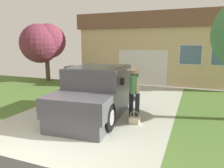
{
  "coord_description": "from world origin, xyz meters",
  "views": [
    {
      "loc": [
        3.11,
        -3.13,
        2.44
      ],
      "look_at": [
        0.45,
        3.64,
        1.05
      ],
      "focal_mm": 34.14,
      "sensor_mm": 36.0,
      "label": 1
    }
  ],
  "objects_px": {
    "handbag": "(135,120)",
    "house_with_garage": "(170,48)",
    "person_with_hat": "(134,89)",
    "neighbor_tree": "(43,43)",
    "wheeled_trash_bin": "(72,75)",
    "pickup_truck": "(100,92)"
  },
  "relations": [
    {
      "from": "person_with_hat",
      "to": "handbag",
      "type": "height_order",
      "value": "person_with_hat"
    },
    {
      "from": "neighbor_tree",
      "to": "wheeled_trash_bin",
      "type": "bearing_deg",
      "value": -14.26
    },
    {
      "from": "neighbor_tree",
      "to": "wheeled_trash_bin",
      "type": "relative_size",
      "value": 3.25
    },
    {
      "from": "wheeled_trash_bin",
      "to": "house_with_garage",
      "type": "bearing_deg",
      "value": 44.82
    },
    {
      "from": "house_with_garage",
      "to": "neighbor_tree",
      "type": "bearing_deg",
      "value": -150.05
    },
    {
      "from": "handbag",
      "to": "wheeled_trash_bin",
      "type": "distance_m",
      "value": 6.84
    },
    {
      "from": "pickup_truck",
      "to": "handbag",
      "type": "distance_m",
      "value": 1.76
    },
    {
      "from": "person_with_hat",
      "to": "house_with_garage",
      "type": "xyz_separation_m",
      "value": [
        -0.0,
        9.21,
        1.12
      ]
    },
    {
      "from": "person_with_hat",
      "to": "house_with_garage",
      "type": "height_order",
      "value": "house_with_garage"
    },
    {
      "from": "wheeled_trash_bin",
      "to": "pickup_truck",
      "type": "bearing_deg",
      "value": -47.59
    },
    {
      "from": "person_with_hat",
      "to": "wheeled_trash_bin",
      "type": "xyz_separation_m",
      "value": [
        -4.95,
        4.3,
        -0.42
      ]
    },
    {
      "from": "neighbor_tree",
      "to": "wheeled_trash_bin",
      "type": "xyz_separation_m",
      "value": [
        2.49,
        -0.63,
        -1.86
      ]
    },
    {
      "from": "pickup_truck",
      "to": "house_with_garage",
      "type": "xyz_separation_m",
      "value": [
        1.39,
        8.81,
        1.41
      ]
    },
    {
      "from": "wheeled_trash_bin",
      "to": "person_with_hat",
      "type": "bearing_deg",
      "value": -41.0
    },
    {
      "from": "pickup_truck",
      "to": "house_with_garage",
      "type": "distance_m",
      "value": 9.03
    },
    {
      "from": "person_with_hat",
      "to": "neighbor_tree",
      "type": "height_order",
      "value": "neighbor_tree"
    },
    {
      "from": "house_with_garage",
      "to": "wheeled_trash_bin",
      "type": "distance_m",
      "value": 7.14
    },
    {
      "from": "handbag",
      "to": "person_with_hat",
      "type": "bearing_deg",
      "value": 109.32
    },
    {
      "from": "person_with_hat",
      "to": "neighbor_tree",
      "type": "bearing_deg",
      "value": 4.93
    },
    {
      "from": "handbag",
      "to": "pickup_truck",
      "type": "bearing_deg",
      "value": 155.1
    },
    {
      "from": "handbag",
      "to": "house_with_garage",
      "type": "xyz_separation_m",
      "value": [
        -0.1,
        9.5,
        2.03
      ]
    },
    {
      "from": "house_with_garage",
      "to": "wheeled_trash_bin",
      "type": "bearing_deg",
      "value": -135.18
    }
  ]
}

